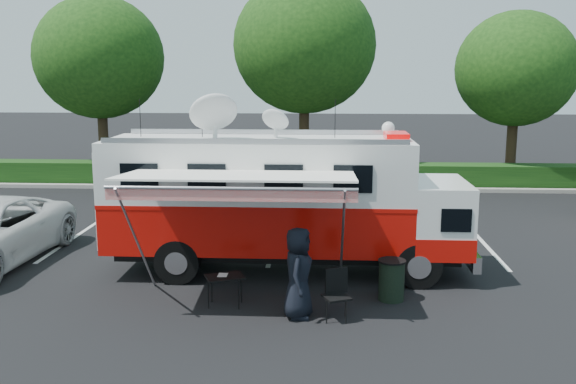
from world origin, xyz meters
name	(u,v)px	position (x,y,z in m)	size (l,w,h in m)	color
ground_plane	(287,271)	(0.00, 0.00, 0.00)	(120.00, 120.00, 0.00)	black
back_border	(331,68)	(1.14, 12.90, 5.00)	(60.00, 6.14, 8.87)	#9E998E
stall_lines	(276,239)	(-0.50, 3.00, 0.00)	(24.12, 5.50, 0.01)	silver
command_truck	(284,200)	(-0.08, 0.00, 1.80)	(8.74, 2.41, 4.20)	black
awning	(237,180)	(-0.86, -2.50, 2.70)	(4.77, 2.48, 2.88)	white
person	(298,317)	(0.40, -2.97, 0.00)	(0.90, 0.59, 1.85)	black
folding_table	(225,278)	(-1.16, -2.42, 0.61)	(0.92, 0.79, 0.66)	black
folding_chair	(336,289)	(1.16, -2.97, 0.59)	(0.62, 0.66, 1.00)	black
trash_bin	(392,280)	(2.37, -1.87, 0.45)	(0.60, 0.60, 0.89)	black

